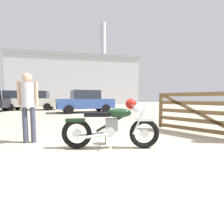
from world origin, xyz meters
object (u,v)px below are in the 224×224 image
object	(u,v)px
white_estate_far	(85,101)
timber_gate	(207,111)
pale_sedan_back	(30,100)
bystander	(28,100)
vintage_motorcycle	(113,125)

from	to	relation	value
white_estate_far	timber_gate	bearing A→B (deg)	98.28
white_estate_far	pale_sedan_back	world-z (taller)	pale_sedan_back
bystander	white_estate_far	distance (m)	8.39
timber_gate	bystander	world-z (taller)	bystander
vintage_motorcycle	bystander	size ratio (longest dim) A/B	1.24
bystander	white_estate_far	world-z (taller)	white_estate_far
white_estate_far	vintage_motorcycle	bearing A→B (deg)	79.89
pale_sedan_back	vintage_motorcycle	bearing A→B (deg)	-68.07
bystander	pale_sedan_back	world-z (taller)	pale_sedan_back
vintage_motorcycle	timber_gate	xyz separation A→B (m)	(2.85, 0.48, 0.21)
bystander	white_estate_far	xyz separation A→B (m)	(1.84, 8.18, -0.18)
timber_gate	pale_sedan_back	xyz separation A→B (m)	(-7.66, 12.22, 0.24)
white_estate_far	pale_sedan_back	bearing A→B (deg)	-47.75
bystander	pale_sedan_back	distance (m)	12.20
vintage_motorcycle	timber_gate	size ratio (longest dim) A/B	0.90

